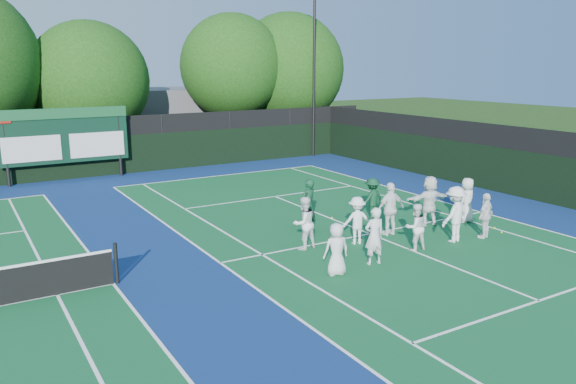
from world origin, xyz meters
TOP-DOWN VIEW (x-y plane):
  - ground at (0.00, 0.00)m, footprint 120.00×120.00m
  - court_apron at (-6.00, 1.00)m, footprint 34.00×32.00m
  - near_court at (0.00, 1.00)m, footprint 11.05×23.85m
  - back_fence at (-6.00, 16.00)m, footprint 34.00×0.08m
  - divider_fence_right at (9.00, 1.00)m, footprint 0.08×32.00m
  - scoreboard at (-7.01, 15.59)m, footprint 6.00×0.21m
  - clubhouse at (-2.00, 24.00)m, footprint 18.00×6.00m
  - light_pole_right at (7.50, 15.70)m, footprint 1.20×0.30m
  - tree_c at (-4.67, 19.58)m, footprint 6.53×6.53m
  - tree_d at (4.04, 19.58)m, footprint 6.50×6.50m
  - tree_e at (8.17, 19.58)m, footprint 7.34×7.34m
  - tennis_ball_1 at (0.05, 3.24)m, footprint 0.07×0.07m
  - tennis_ball_2 at (3.88, -1.23)m, footprint 0.07×0.07m
  - tennis_ball_4 at (1.82, 2.25)m, footprint 0.07×0.07m
  - tennis_ball_5 at (4.11, -0.75)m, footprint 0.07×0.07m
  - player_front_0 at (-3.16, -1.45)m, footprint 0.78×0.58m
  - player_front_1 at (-1.76, -1.32)m, footprint 0.66×0.48m
  - player_front_2 at (0.13, -0.99)m, footprint 0.78×0.65m
  - player_front_3 at (1.80, -1.01)m, footprint 1.27×0.86m
  - player_front_4 at (2.96, -1.27)m, footprint 0.95×0.60m
  - player_back_0 at (-2.72, 0.86)m, footprint 0.87×0.71m
  - player_back_1 at (-1.02, 0.42)m, footprint 1.11×0.84m
  - player_back_2 at (0.53, 0.60)m, footprint 1.07×0.49m
  - player_back_3 at (2.48, 0.79)m, footprint 1.72×0.82m
  - player_back_4 at (3.94, 0.40)m, footprint 0.89×0.68m
  - coach_left at (-1.53, 2.44)m, footprint 0.76×0.61m
  - coach_right at (1.25, 2.42)m, footprint 1.06×0.69m

SIDE VIEW (x-z plane):
  - ground at x=0.00m, z-range 0.00..0.00m
  - court_apron at x=-6.00m, z-range 0.00..0.01m
  - near_court at x=0.00m, z-range 0.01..0.01m
  - tennis_ball_1 at x=0.05m, z-range 0.00..0.07m
  - tennis_ball_2 at x=3.88m, z-range 0.00..0.07m
  - tennis_ball_4 at x=1.82m, z-range 0.00..0.07m
  - tennis_ball_5 at x=4.11m, z-range 0.00..0.07m
  - player_front_0 at x=-3.16m, z-range 0.00..1.45m
  - player_front_2 at x=0.13m, z-range 0.00..1.46m
  - player_front_4 at x=2.96m, z-range 0.00..1.51m
  - player_back_1 at x=-1.02m, z-range 0.00..1.53m
  - coach_right at x=1.25m, z-range 0.00..1.55m
  - player_back_4 at x=3.94m, z-range 0.00..1.62m
  - player_back_0 at x=-2.72m, z-range 0.00..1.65m
  - player_front_1 at x=-1.76m, z-range 0.00..1.67m
  - player_back_3 at x=2.48m, z-range 0.00..1.78m
  - player_back_2 at x=0.53m, z-range 0.00..1.79m
  - coach_left at x=-1.53m, z-range 0.00..1.80m
  - player_front_3 at x=1.80m, z-range 0.00..1.81m
  - back_fence at x=-6.00m, z-range -0.14..2.86m
  - divider_fence_right at x=9.00m, z-range -0.14..2.86m
  - clubhouse at x=-2.00m, z-range 0.00..4.00m
  - scoreboard at x=-7.01m, z-range 0.42..3.97m
  - tree_c at x=-4.67m, z-range 0.54..8.50m
  - tree_e at x=8.17m, z-range 0.61..9.56m
  - tree_d at x=4.04m, z-range 0.94..9.65m
  - light_pole_right at x=7.50m, z-range 1.24..11.36m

